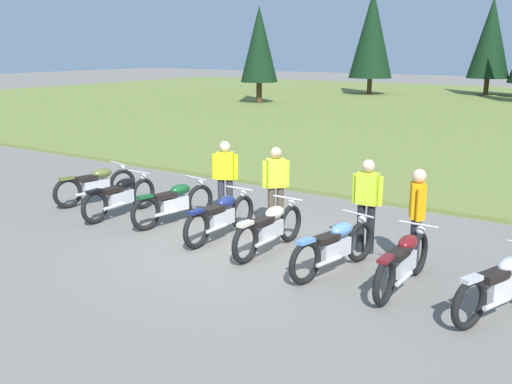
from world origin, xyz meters
TOP-DOWN VIEW (x-y plane):
  - ground_plane at (0.00, 0.00)m, footprint 140.00×140.00m
  - motorcycle_olive at (-4.54, 0.66)m, footprint 0.71×2.07m
  - motorcycle_black at (-3.26, 0.21)m, footprint 0.62×2.10m
  - motorcycle_british_green at (-1.94, 0.46)m, footprint 0.65×2.08m
  - motorcycle_navy at (-0.53, 0.21)m, footprint 0.62×2.10m
  - motorcycle_cream at (0.63, 0.09)m, footprint 0.62×2.10m
  - motorcycle_sky_blue at (2.03, -0.13)m, footprint 0.69×2.08m
  - motorcycle_maroon at (3.18, -0.16)m, footprint 0.62×2.10m
  - motorcycle_silver at (4.59, -0.28)m, footprint 0.91×2.01m
  - rider_with_back_turned at (3.04, 0.73)m, footprint 0.35×0.51m
  - rider_in_hivis_vest at (2.04, 1.03)m, footprint 0.55×0.26m
  - rider_checking_bike at (-1.21, 1.24)m, footprint 0.50×0.36m
  - rider_near_row_end at (0.05, 1.22)m, footprint 0.41×0.43m

SIDE VIEW (x-z plane):
  - ground_plane at x=0.00m, z-range 0.00..0.00m
  - motorcycle_olive at x=-4.54m, z-range 0.00..0.88m
  - motorcycle_black at x=-3.26m, z-range 0.00..0.88m
  - motorcycle_british_green at x=-1.94m, z-range 0.00..0.88m
  - motorcycle_navy at x=-0.53m, z-range 0.00..0.88m
  - motorcycle_cream at x=0.63m, z-range 0.00..0.88m
  - motorcycle_sky_blue at x=2.03m, z-range 0.00..0.88m
  - motorcycle_maroon at x=3.18m, z-range 0.00..0.88m
  - motorcycle_silver at x=4.59m, z-range 0.00..0.88m
  - rider_with_back_turned at x=3.04m, z-range 0.11..1.78m
  - rider_in_hivis_vest at x=2.04m, z-range 0.11..1.78m
  - rider_checking_bike at x=-1.21m, z-range 0.11..1.78m
  - rider_near_row_end at x=0.05m, z-range 0.11..1.78m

